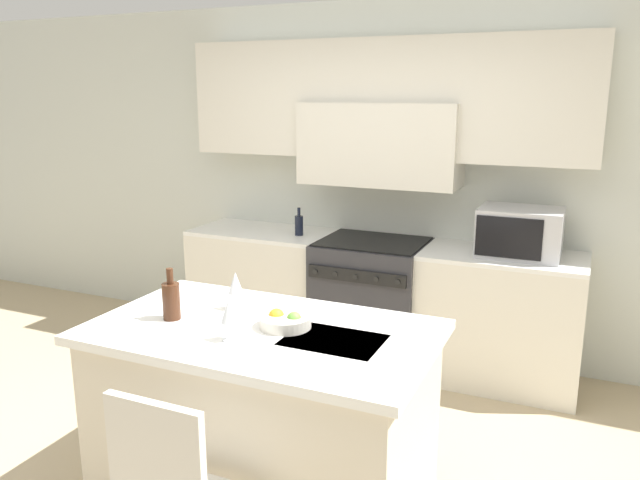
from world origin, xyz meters
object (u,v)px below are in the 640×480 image
at_px(wine_bottle, 171,300).
at_px(microwave, 520,232).
at_px(wine_glass_far, 236,284).
at_px(wine_glass_near, 229,312).
at_px(range_stove, 371,301).
at_px(fruit_bowl, 285,321).
at_px(oil_bottle_on_counter, 299,225).

bearing_deg(wine_bottle, microwave, 54.37).
bearing_deg(wine_glass_far, wine_glass_near, -62.52).
xyz_separation_m(range_stove, wine_glass_near, (0.04, -2.06, 0.60)).
xyz_separation_m(fruit_bowl, oil_bottle_on_counter, (-0.79, 1.79, 0.05)).
xyz_separation_m(microwave, wine_glass_near, (-1.00, -2.07, -0.03)).
height_order(microwave, oil_bottle_on_counter, microwave).
xyz_separation_m(wine_glass_near, fruit_bowl, (0.15, 0.24, -0.10)).
xyz_separation_m(range_stove, oil_bottle_on_counter, (-0.60, -0.02, 0.55)).
relative_size(wine_bottle, wine_glass_near, 1.31).
relative_size(wine_glass_far, fruit_bowl, 0.80).
distance_m(range_stove, wine_glass_near, 2.14).
xyz_separation_m(range_stove, microwave, (1.04, 0.02, 0.63)).
height_order(wine_glass_near, wine_glass_far, same).
height_order(fruit_bowl, oil_bottle_on_counter, oil_bottle_on_counter).
distance_m(microwave, wine_bottle, 2.41).
relative_size(range_stove, fruit_bowl, 3.84).
xyz_separation_m(microwave, oil_bottle_on_counter, (-1.64, -0.04, -0.08)).
bearing_deg(range_stove, fruit_bowl, -83.89).
height_order(range_stove, microwave, microwave).
height_order(range_stove, fruit_bowl, fruit_bowl).
relative_size(wine_bottle, fruit_bowl, 1.04).
bearing_deg(range_stove, wine_bottle, -100.59).
bearing_deg(microwave, range_stove, -178.98).
distance_m(range_stove, wine_glass_far, 1.80).
distance_m(wine_bottle, fruit_bowl, 0.57).
distance_m(wine_bottle, oil_bottle_on_counter, 1.93).
bearing_deg(microwave, wine_bottle, -125.63).
xyz_separation_m(range_stove, fruit_bowl, (0.19, -1.81, 0.50)).
distance_m(wine_glass_near, oil_bottle_on_counter, 2.13).
bearing_deg(wine_glass_far, wine_bottle, -129.99).
relative_size(range_stove, oil_bottle_on_counter, 4.34).
relative_size(microwave, wine_glass_near, 2.75).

